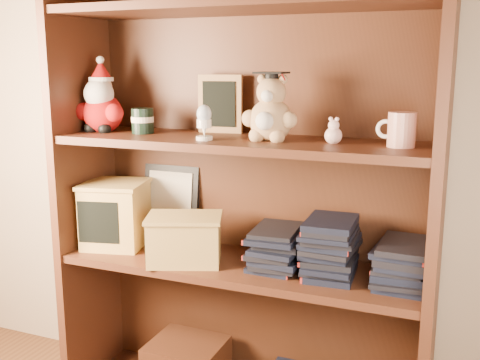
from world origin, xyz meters
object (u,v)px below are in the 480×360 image
object	(u,v)px
grad_teddy_bear	(270,114)
teacher_mug	(401,130)
bookcase	(245,190)
treats_box	(115,214)

from	to	relation	value
grad_teddy_bear	teacher_mug	bearing A→B (deg)	0.96
bookcase	teacher_mug	xyz separation A→B (m)	(0.48, -0.05, 0.22)
grad_teddy_bear	teacher_mug	xyz separation A→B (m)	(0.38, 0.01, -0.03)
grad_teddy_bear	treats_box	distance (m)	0.67
bookcase	treats_box	world-z (taller)	bookcase
grad_teddy_bear	teacher_mug	world-z (taller)	grad_teddy_bear
grad_teddy_bear	teacher_mug	distance (m)	0.38
treats_box	grad_teddy_bear	bearing A→B (deg)	-0.54
bookcase	grad_teddy_bear	bearing A→B (deg)	-29.03
bookcase	teacher_mug	world-z (taller)	bookcase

